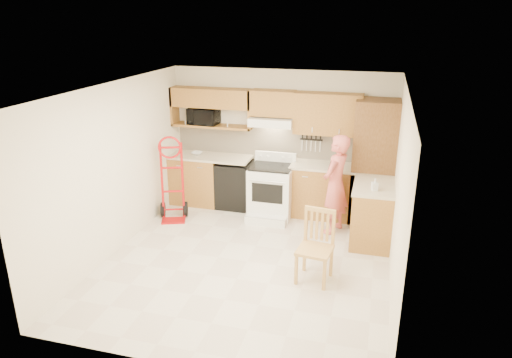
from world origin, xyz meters
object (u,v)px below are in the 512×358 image
at_px(microwave, 204,116).
at_px(dining_chair, 315,247).
at_px(hand_truck, 172,183).
at_px(person, 335,184).
at_px(range, 271,188).

bearing_deg(microwave, dining_chair, -40.37).
bearing_deg(hand_truck, person, -14.50).
relative_size(range, hand_truck, 0.81).
bearing_deg(microwave, range, -14.50).
bearing_deg(person, dining_chair, 17.25).
distance_m(range, dining_chair, 2.16).
bearing_deg(person, microwave, -86.13).
height_order(microwave, hand_truck, microwave).
xyz_separation_m(microwave, dining_chair, (2.42, -2.33, -1.15)).
distance_m(microwave, range, 1.81).
xyz_separation_m(range, hand_truck, (-1.61, -0.54, 0.13)).
distance_m(microwave, person, 2.74).
relative_size(range, dining_chair, 1.11).
xyz_separation_m(range, person, (1.13, -0.29, 0.27)).
bearing_deg(dining_chair, hand_truck, 160.37).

